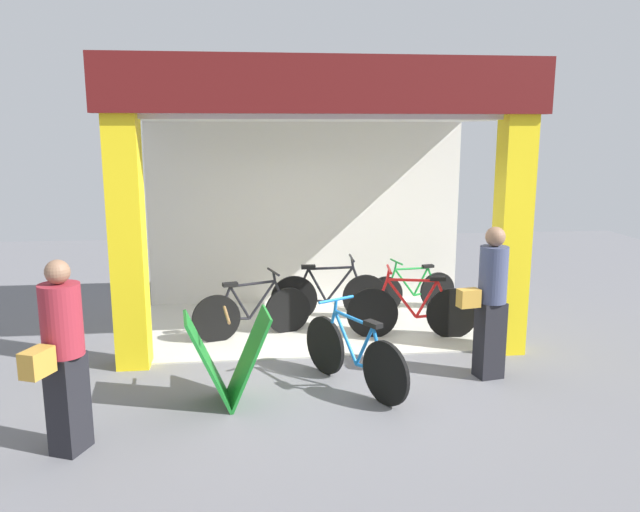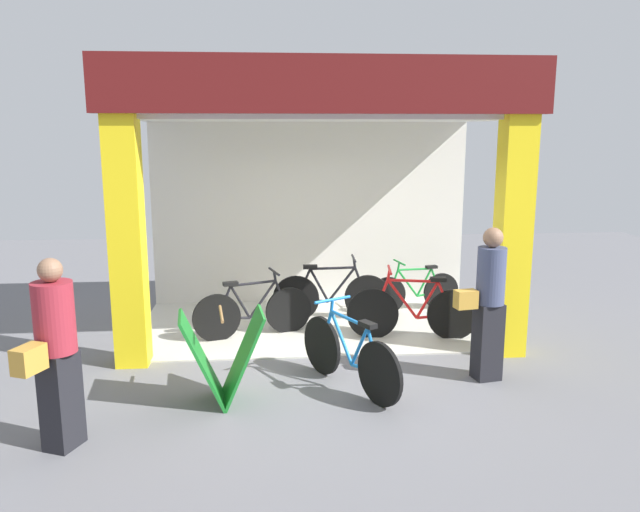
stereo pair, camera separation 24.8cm
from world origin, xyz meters
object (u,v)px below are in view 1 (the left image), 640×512
bicycle_inside_1 (412,291)px  bicycle_inside_2 (252,312)px  pedestrian_0 (63,355)px  bicycle_inside_0 (330,295)px  sandwich_board_sign (228,359)px  pedestrian_1 (491,301)px  bicycle_inside_3 (413,310)px  bicycle_parked_0 (354,355)px

bicycle_inside_1 → bicycle_inside_2: size_ratio=0.91×
bicycle_inside_2 → pedestrian_0: bearing=-119.1°
bicycle_inside_0 → pedestrian_0: 4.53m
bicycle_inside_1 → sandwich_board_sign: 4.10m
bicycle_inside_0 → sandwich_board_sign: size_ratio=1.79×
sandwich_board_sign → pedestrian_1: pedestrian_1 is taller
pedestrian_1 → bicycle_inside_1: bearing=94.0°
bicycle_inside_0 → sandwich_board_sign: sandwich_board_sign is taller
sandwich_board_sign → bicycle_inside_2: bearing=82.9°
bicycle_inside_3 → pedestrian_0: pedestrian_0 is taller
bicycle_inside_2 → pedestrian_1: pedestrian_1 is taller
bicycle_inside_0 → bicycle_inside_1: 1.37m
bicycle_parked_0 → bicycle_inside_3: bearing=55.9°
bicycle_inside_1 → bicycle_parked_0: bearing=-115.9°
bicycle_inside_0 → bicycle_inside_2: size_ratio=1.09×
sandwich_board_sign → pedestrian_0: bearing=-148.1°
sandwich_board_sign → pedestrian_0: size_ratio=0.56×
bicycle_inside_0 → pedestrian_1: size_ratio=1.00×
bicycle_inside_1 → bicycle_inside_3: (-0.32, -1.27, 0.06)m
bicycle_inside_2 → bicycle_inside_3: 2.15m
bicycle_inside_3 → pedestrian_0: size_ratio=1.02×
pedestrian_1 → bicycle_inside_3: bearing=109.7°
bicycle_parked_0 → pedestrian_0: bearing=-158.1°
bicycle_inside_1 → pedestrian_1: bearing=-86.0°
bicycle_inside_0 → sandwich_board_sign: bearing=-117.0°
bicycle_inside_1 → pedestrian_1: 2.75m
bicycle_inside_0 → bicycle_inside_2: bicycle_inside_0 is taller
bicycle_inside_1 → bicycle_inside_3: bearing=-104.1°
bicycle_inside_0 → bicycle_inside_3: bearing=-42.3°
sandwich_board_sign → pedestrian_0: pedestrian_0 is taller
pedestrian_1 → bicycle_inside_0: bearing=123.0°
bicycle_parked_0 → pedestrian_0: 2.95m
bicycle_inside_2 → bicycle_parked_0: bearing=-59.3°
pedestrian_0 → bicycle_parked_0: bearing=21.9°
bicycle_inside_0 → pedestrian_1: pedestrian_1 is taller
bicycle_inside_0 → bicycle_parked_0: size_ratio=1.14×
bicycle_inside_1 → pedestrian_1: pedestrian_1 is taller
bicycle_inside_3 → pedestrian_1: 1.58m
sandwich_board_sign → pedestrian_0: (-1.36, -0.84, 0.41)m
pedestrian_1 → pedestrian_0: bearing=-163.8°
bicycle_inside_1 → bicycle_inside_2: bearing=-157.5°
bicycle_inside_0 → pedestrian_0: bearing=-127.6°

